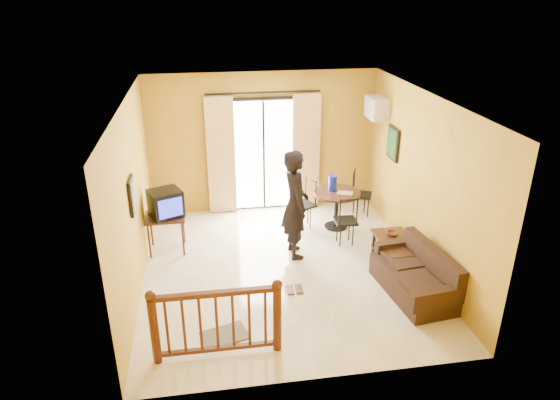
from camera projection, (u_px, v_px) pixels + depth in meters
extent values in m
plane|color=beige|center=(284.00, 269.00, 8.19)|extent=(5.00, 5.00, 0.00)
plane|color=white|center=(284.00, 99.00, 7.07)|extent=(5.00, 5.00, 0.00)
plane|color=#B78C23|center=(263.00, 143.00, 9.89)|extent=(4.50, 0.00, 4.50)
plane|color=#B78C23|center=(322.00, 278.00, 5.36)|extent=(4.50, 0.00, 4.50)
plane|color=#B78C23|center=(133.00, 200.00, 7.30)|extent=(0.00, 5.00, 5.00)
plane|color=#B78C23|center=(423.00, 182.00, 7.95)|extent=(0.00, 5.00, 5.00)
cube|color=black|center=(264.00, 155.00, 9.98)|extent=(1.34, 0.03, 2.34)
cube|color=white|center=(264.00, 156.00, 9.95)|extent=(1.20, 0.04, 2.20)
cube|color=black|center=(264.00, 156.00, 9.93)|extent=(0.04, 0.02, 2.20)
cube|color=#FEFAC0|center=(221.00, 156.00, 9.76)|extent=(0.55, 0.08, 2.35)
cube|color=#FEFAC0|center=(306.00, 152.00, 10.00)|extent=(0.55, 0.08, 2.35)
cylinder|color=black|center=(263.00, 92.00, 9.39)|extent=(2.20, 0.04, 0.04)
cube|color=black|center=(165.00, 217.00, 8.52)|extent=(0.67, 0.56, 0.04)
cylinder|color=black|center=(149.00, 241.00, 8.41)|extent=(0.04, 0.04, 0.65)
cylinder|color=black|center=(183.00, 238.00, 8.49)|extent=(0.04, 0.04, 0.65)
cylinder|color=black|center=(151.00, 229.00, 8.81)|extent=(0.04, 0.04, 0.65)
cylinder|color=black|center=(183.00, 227.00, 8.89)|extent=(0.04, 0.04, 0.65)
cube|color=black|center=(166.00, 203.00, 8.42)|extent=(0.65, 0.62, 0.46)
cube|color=#2A35FE|center=(171.00, 208.00, 8.24)|extent=(0.38, 0.17, 0.33)
cube|color=black|center=(132.00, 195.00, 7.07)|extent=(0.04, 0.42, 0.52)
cube|color=#504D44|center=(134.00, 195.00, 7.07)|extent=(0.01, 0.34, 0.44)
cylinder|color=black|center=(337.00, 193.00, 9.32)|extent=(0.88, 0.88, 0.04)
cylinder|color=black|center=(336.00, 210.00, 9.46)|extent=(0.08, 0.08, 0.71)
cylinder|color=black|center=(335.00, 226.00, 9.60)|extent=(0.43, 0.43, 0.03)
cylinder|color=#121FAC|center=(333.00, 183.00, 9.32)|extent=(0.16, 0.16, 0.30)
cube|color=beige|center=(345.00, 193.00, 9.24)|extent=(0.33, 0.28, 0.02)
cube|color=silver|center=(377.00, 108.00, 9.40)|extent=(0.30, 0.60, 0.40)
cube|color=gray|center=(369.00, 108.00, 9.37)|extent=(0.02, 0.56, 0.36)
cube|color=black|center=(393.00, 143.00, 9.03)|extent=(0.04, 0.50, 0.60)
cube|color=black|center=(392.00, 143.00, 9.02)|extent=(0.01, 0.42, 0.52)
cube|color=black|center=(397.00, 242.00, 8.15)|extent=(0.56, 1.00, 0.04)
cube|color=black|center=(395.00, 258.00, 8.27)|extent=(0.52, 0.96, 0.03)
cube|color=black|center=(392.00, 269.00, 7.80)|extent=(0.05, 0.05, 0.42)
cube|color=black|center=(419.00, 266.00, 7.87)|extent=(0.05, 0.05, 0.42)
cube|color=black|center=(374.00, 242.00, 8.61)|extent=(0.05, 0.05, 0.42)
cube|color=black|center=(398.00, 240.00, 8.67)|extent=(0.05, 0.05, 0.42)
imported|color=#4F2E1B|center=(392.00, 234.00, 8.32)|extent=(0.21, 0.21, 0.06)
cube|color=black|center=(413.00, 283.00, 7.48)|extent=(0.90, 1.53, 0.36)
cube|color=black|center=(432.00, 263.00, 7.40)|extent=(0.34, 1.47, 0.50)
cube|color=black|center=(435.00, 299.00, 6.76)|extent=(0.74, 0.23, 0.27)
cube|color=black|center=(396.00, 248.00, 8.05)|extent=(0.74, 0.23, 0.27)
cube|color=black|center=(420.00, 283.00, 7.11)|extent=(0.57, 0.65, 0.09)
cube|color=black|center=(403.00, 260.00, 7.68)|extent=(0.57, 0.65, 0.09)
imported|color=black|center=(295.00, 204.00, 8.28)|extent=(0.50, 0.71, 1.88)
cylinder|color=#471E0F|center=(154.00, 331.00, 6.01)|extent=(0.11, 0.11, 0.92)
cylinder|color=#471E0F|center=(277.00, 319.00, 6.23)|extent=(0.11, 0.11, 0.92)
sphere|color=#471E0F|center=(150.00, 296.00, 5.81)|extent=(0.13, 0.13, 0.13)
sphere|color=#471E0F|center=(277.00, 285.00, 6.02)|extent=(0.13, 0.13, 0.13)
cube|color=#471E0F|center=(215.00, 294.00, 5.93)|extent=(1.55, 0.08, 0.06)
cube|color=#471E0F|center=(218.00, 349.00, 6.26)|extent=(1.55, 0.06, 0.05)
cube|color=#5F5A4C|center=(225.00, 335.00, 6.64)|extent=(0.69, 0.55, 0.02)
cube|color=#4F2E1B|center=(290.00, 290.00, 7.61)|extent=(0.11, 0.26, 0.03)
cube|color=#4F2E1B|center=(299.00, 289.00, 7.63)|extent=(0.11, 0.26, 0.03)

